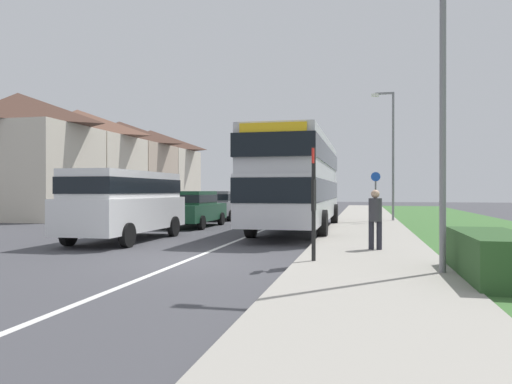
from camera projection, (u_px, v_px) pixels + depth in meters
ground_plane at (187, 261)px, 11.30m from camera, size 120.00×120.00×0.00m
lane_marking_centre at (259, 232)px, 19.10m from camera, size 0.14×60.00×0.01m
pavement_near_side at (368, 238)px, 16.23m from camera, size 3.20×68.00×0.12m
grass_verge_seaward at (506, 241)px, 15.30m from camera, size 6.00×68.00×0.08m
roadside_hedge at (493, 258)px, 8.49m from camera, size 1.10×3.04×0.90m
double_decker_bus at (298, 178)px, 19.59m from camera, size 2.80×11.50×3.70m
parked_van_white at (126, 200)px, 15.75m from camera, size 2.11×5.57×2.27m
parked_car_dark_green at (192, 207)px, 21.66m from camera, size 2.00×4.60×1.62m
parked_car_grey at (221, 204)px, 26.98m from camera, size 1.89×3.99×1.61m
pedestrian_at_stop at (375, 217)px, 12.45m from camera, size 0.34×0.34×1.67m
bus_stop_sign at (314, 196)px, 10.46m from camera, size 0.09×0.52×2.60m
cycle_route_sign at (376, 195)px, 22.68m from camera, size 0.44×0.08×2.52m
street_lamp_near at (437, 61)px, 9.00m from camera, size 1.14×0.20×7.06m
street_lamp_mid at (391, 147)px, 24.62m from camera, size 1.14×0.20×6.69m
house_terrace_far_side at (100, 164)px, 36.02m from camera, size 7.83×23.26×7.23m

